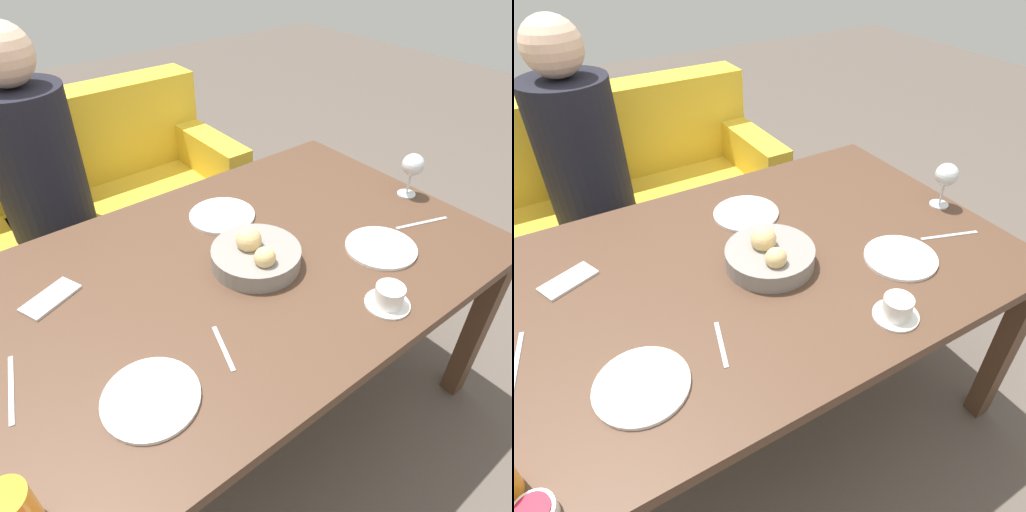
{
  "view_description": "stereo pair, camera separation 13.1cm",
  "coord_description": "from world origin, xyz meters",
  "views": [
    {
      "loc": [
        -0.57,
        -0.84,
        1.56
      ],
      "look_at": [
        0.06,
        -0.03,
        0.75
      ],
      "focal_mm": 32.0,
      "sensor_mm": 36.0,
      "label": 1
    },
    {
      "loc": [
        -0.46,
        -0.92,
        1.56
      ],
      "look_at": [
        0.06,
        -0.03,
        0.75
      ],
      "focal_mm": 32.0,
      "sensor_mm": 36.0,
      "label": 2
    }
  ],
  "objects": [
    {
      "name": "wine_glass",
      "position": [
        0.73,
        -0.05,
        0.83
      ],
      "size": [
        0.08,
        0.08,
        0.16
      ],
      "color": "silver",
      "rests_on": "dining_table"
    },
    {
      "name": "couch",
      "position": [
        -0.18,
        1.16,
        0.31
      ],
      "size": [
        1.7,
        0.7,
        0.86
      ],
      "color": "gold",
      "rests_on": "ground_plane"
    },
    {
      "name": "fork_silver",
      "position": [
        -0.62,
        -0.04,
        0.72
      ],
      "size": [
        0.06,
        0.19,
        0.0
      ],
      "color": "#B7B7BC",
      "rests_on": "dining_table"
    },
    {
      "name": "plate_far_center",
      "position": [
        0.13,
        0.24,
        0.73
      ],
      "size": [
        0.22,
        0.22,
        0.01
      ],
      "color": "white",
      "rests_on": "dining_table"
    },
    {
      "name": "cell_phone",
      "position": [
        -0.46,
        0.19,
        0.73
      ],
      "size": [
        0.17,
        0.13,
        0.01
      ],
      "color": "silver",
      "rests_on": "dining_table"
    },
    {
      "name": "bread_basket",
      "position": [
        0.06,
        -0.03,
        0.76
      ],
      "size": [
        0.26,
        0.26,
        0.11
      ],
      "color": "gray",
      "rests_on": "dining_table"
    },
    {
      "name": "spoon_coffee",
      "position": [
        -0.19,
        -0.23,
        0.72
      ],
      "size": [
        0.05,
        0.14,
        0.0
      ],
      "color": "#B7B7BC",
      "rests_on": "dining_table"
    },
    {
      "name": "seated_person",
      "position": [
        -0.24,
        1.01,
        0.54
      ],
      "size": [
        0.35,
        0.45,
        1.25
      ],
      "color": "#23232D",
      "rests_on": "ground_plane"
    },
    {
      "name": "coffee_cup",
      "position": [
        0.23,
        -0.38,
        0.75
      ],
      "size": [
        0.12,
        0.12,
        0.06
      ],
      "color": "white",
      "rests_on": "dining_table"
    },
    {
      "name": "ground_plane",
      "position": [
        0.0,
        0.0,
        0.0
      ],
      "size": [
        10.0,
        10.0,
        0.0
      ],
      "primitive_type": "plane",
      "color": "#564C44"
    },
    {
      "name": "knife_silver",
      "position": [
        0.62,
        -0.2,
        0.72
      ],
      "size": [
        0.19,
        0.07,
        0.0
      ],
      "color": "#B7B7BC",
      "rests_on": "dining_table"
    },
    {
      "name": "dining_table",
      "position": [
        0.0,
        0.0,
        0.64
      ],
      "size": [
        1.59,
        0.98,
        0.72
      ],
      "color": "#4C3323",
      "rests_on": "ground_plane"
    },
    {
      "name": "plate_near_left",
      "position": [
        -0.39,
        -0.25,
        0.73
      ],
      "size": [
        0.21,
        0.21,
        0.01
      ],
      "color": "white",
      "rests_on": "dining_table"
    },
    {
      "name": "plate_near_right",
      "position": [
        0.41,
        -0.21,
        0.73
      ],
      "size": [
        0.21,
        0.21,
        0.01
      ],
      "color": "white",
      "rests_on": "dining_table"
    }
  ]
}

